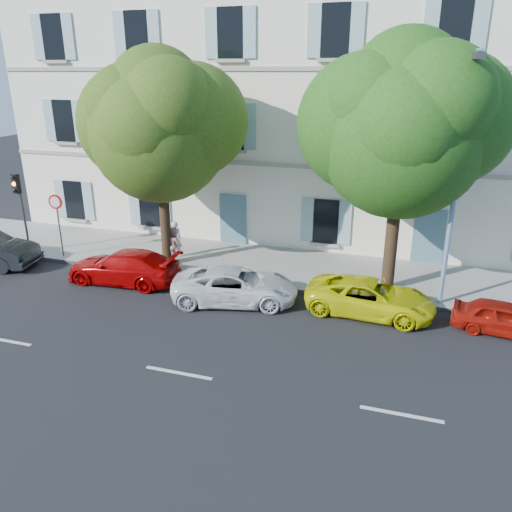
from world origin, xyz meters
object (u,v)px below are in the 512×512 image
(tree_left, at_px, (159,133))
(pedestrian_a, at_px, (175,239))
(pedestrian_b, at_px, (174,245))
(car_yellow_supercar, at_px, (370,297))
(traffic_light, at_px, (19,197))
(car_white_coupe, at_px, (235,286))
(car_red_coupe, at_px, (124,267))
(street_lamp, at_px, (458,171))
(road_sign, at_px, (57,212))
(tree_right, at_px, (402,136))
(car_red_hatchback, at_px, (504,318))

(tree_left, distance_m, pedestrian_a, 4.71)
(tree_left, xyz_separation_m, pedestrian_b, (0.26, 0.20, -4.67))
(car_yellow_supercar, relative_size, traffic_light, 1.21)
(traffic_light, bearing_deg, pedestrian_b, 8.03)
(car_white_coupe, relative_size, traffic_light, 1.25)
(tree_left, bearing_deg, car_red_coupe, -112.35)
(car_yellow_supercar, distance_m, street_lamp, 5.01)
(car_yellow_supercar, distance_m, road_sign, 13.74)
(car_yellow_supercar, xyz_separation_m, tree_right, (0.47, 2.08, 5.22))
(street_lamp, bearing_deg, car_red_coupe, -173.98)
(tree_left, relative_size, tree_right, 0.96)
(car_red_hatchback, bearing_deg, car_yellow_supercar, 95.46)
(tree_left, relative_size, pedestrian_b, 5.41)
(car_red_coupe, height_order, car_white_coupe, car_red_coupe)
(car_white_coupe, xyz_separation_m, car_yellow_supercar, (4.74, 0.50, -0.02))
(tree_left, xyz_separation_m, street_lamp, (11.05, -0.82, -0.72))
(traffic_light, xyz_separation_m, pedestrian_b, (6.87, 0.97, -1.83))
(pedestrian_b, bearing_deg, car_white_coupe, -172.81)
(traffic_light, bearing_deg, tree_left, 6.61)
(car_red_hatchback, height_order, street_lamp, street_lamp)
(car_white_coupe, height_order, street_lamp, street_lamp)
(car_yellow_supercar, height_order, street_lamp, street_lamp)
(car_red_coupe, height_order, car_yellow_supercar, car_red_coupe)
(car_white_coupe, distance_m, traffic_light, 10.92)
(traffic_light, xyz_separation_m, road_sign, (1.74, 0.16, -0.59))
(tree_left, xyz_separation_m, traffic_light, (-6.62, -0.77, -2.84))
(car_white_coupe, height_order, car_yellow_supercar, car_white_coupe)
(pedestrian_a, height_order, pedestrian_b, pedestrian_a)
(car_red_hatchback, distance_m, road_sign, 17.92)
(tree_left, xyz_separation_m, road_sign, (-4.87, -0.61, -3.44))
(street_lamp, distance_m, pedestrian_b, 11.55)
(street_lamp, bearing_deg, car_yellow_supercar, -154.25)
(car_white_coupe, distance_m, pedestrian_a, 5.14)
(pedestrian_a, xyz_separation_m, pedestrian_b, (0.26, -0.59, -0.03))
(car_yellow_supercar, xyz_separation_m, street_lamp, (2.34, 1.13, 4.28))
(car_red_coupe, distance_m, pedestrian_a, 3.01)
(tree_left, height_order, street_lamp, tree_left)
(car_red_hatchback, bearing_deg, tree_left, 88.12)
(car_white_coupe, relative_size, tree_left, 0.53)
(car_yellow_supercar, bearing_deg, pedestrian_b, 78.96)
(car_red_hatchback, xyz_separation_m, road_sign, (-17.79, 1.48, 1.64))
(car_red_coupe, xyz_separation_m, traffic_light, (-5.76, 1.31, 2.11))
(car_red_hatchback, relative_size, road_sign, 1.11)
(street_lamp, bearing_deg, traffic_light, 179.82)
(car_white_coupe, xyz_separation_m, pedestrian_a, (-3.97, 3.24, 0.34))
(tree_right, bearing_deg, tree_left, -179.23)
(car_yellow_supercar, xyz_separation_m, road_sign, (-13.58, 1.35, 1.56))
(street_lamp, distance_m, pedestrian_a, 11.85)
(car_red_coupe, relative_size, car_white_coupe, 1.00)
(car_red_coupe, height_order, pedestrian_a, pedestrian_a)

